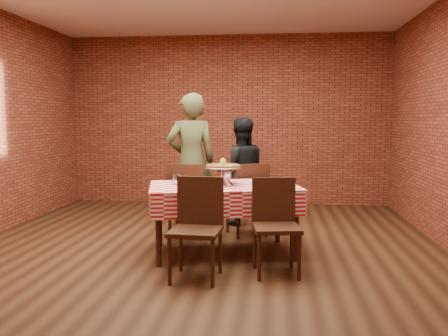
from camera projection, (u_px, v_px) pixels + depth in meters
The scene contains 19 objects.
ground at pixel (201, 250), 5.26m from camera, with size 6.00×6.00×0.00m, color black.
back_wall at pixel (228, 120), 8.07m from camera, with size 5.50×5.50×0.00m, color maroon.
table at pixel (224, 220), 5.12m from camera, with size 1.57×0.94×0.75m, color #402111.
tablecloth at pixel (224, 197), 5.09m from camera, with size 1.60×0.98×0.27m, color red, non-canonical shape.
pizza_stand at pixel (223, 176), 5.11m from camera, with size 0.43×0.43×0.19m, color silver, non-canonical shape.
pizza at pixel (223, 167), 5.10m from camera, with size 0.38×0.38×0.03m, color beige.
lemon at pixel (223, 162), 5.09m from camera, with size 0.07×0.07×0.09m, color yellow.
water_glass_left at pixel (182, 182), 4.90m from camera, with size 0.08×0.08×0.12m, color white.
water_glass_right at pixel (177, 179), 5.10m from camera, with size 0.08×0.08×0.12m, color white.
side_plate at pixel (267, 185), 5.02m from camera, with size 0.16×0.16×0.01m, color white.
sweetener_packet_a at pixel (284, 186), 4.99m from camera, with size 0.05×0.04×0.01m, color white.
sweetener_packet_b at pixel (283, 185), 5.02m from camera, with size 0.05×0.04×0.01m, color white.
condiment_caddy at pixel (225, 175), 5.37m from camera, with size 0.10×0.08×0.14m, color silver.
chair_near_left at pixel (196, 230), 4.27m from camera, with size 0.45×0.45×0.93m, color #402111, non-canonical shape.
chair_near_right at pixel (276, 228), 4.40m from camera, with size 0.43×0.43×0.91m, color #402111, non-canonical shape.
chair_far_left at pixel (188, 200), 5.86m from camera, with size 0.45×0.45×0.93m, color #402111, non-canonical shape.
chair_far_right at pixel (247, 199), 5.94m from camera, with size 0.44×0.44×0.93m, color #402111, non-canonical shape.
diner_olive at pixel (191, 161), 6.33m from camera, with size 0.66×0.43×1.82m, color #4D532E.
diner_black at pixel (241, 171), 6.50m from camera, with size 0.73×0.57×1.50m, color black.
Camera 1 is at (0.82, -5.08, 1.47)m, focal length 37.46 mm.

